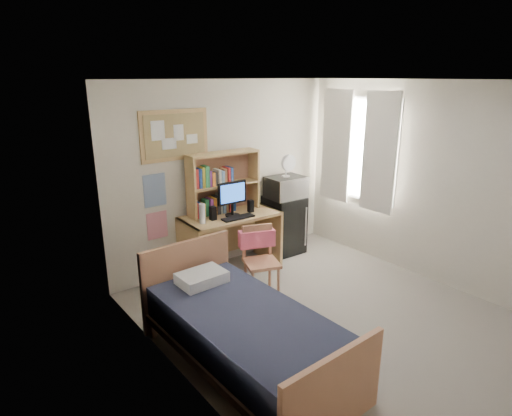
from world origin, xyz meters
TOP-DOWN VIEW (x-y plane):
  - floor at (0.00, 0.00)m, footprint 3.60×4.20m
  - ceiling at (0.00, 0.00)m, footprint 3.60×4.20m
  - wall_back at (0.00, 2.10)m, footprint 3.60×0.04m
  - wall_left at (-1.80, 0.00)m, footprint 0.04×4.20m
  - wall_right at (1.80, 0.00)m, footprint 0.04×4.20m
  - window_unit at (1.75, 1.20)m, footprint 0.10×1.40m
  - curtain_left at (1.72, 0.80)m, footprint 0.04×0.55m
  - curtain_right at (1.72, 1.60)m, footprint 0.04×0.55m
  - bulletin_board at (-0.78, 2.08)m, footprint 0.94×0.03m
  - poster_wave at (-1.10, 2.09)m, footprint 0.30×0.01m
  - poster_japan at (-1.10, 2.09)m, footprint 0.28×0.01m
  - desk at (-0.19, 1.75)m, footprint 1.36×0.72m
  - desk_chair at (-0.28, 0.94)m, footprint 0.57×0.57m
  - mini_fridge at (0.87, 1.82)m, footprint 0.54×0.54m
  - bed at (-1.26, -0.06)m, footprint 1.08×2.10m
  - hutch at (-0.18, 1.90)m, footprint 1.03×0.30m
  - monitor at (-0.19, 1.69)m, footprint 0.42×0.05m
  - keyboard at (-0.19, 1.55)m, footprint 0.46×0.16m
  - speaker_left at (-0.49, 1.70)m, footprint 0.08×0.08m
  - speaker_right at (0.11, 1.68)m, footprint 0.07×0.07m
  - water_bottle at (-0.67, 1.67)m, footprint 0.08×0.08m
  - hoodie at (-0.21, 1.12)m, footprint 0.48×0.29m
  - microwave at (0.87, 1.80)m, footprint 0.57×0.44m
  - desk_fan at (0.87, 1.80)m, footprint 0.25×0.25m
  - pillow at (-1.27, 0.69)m, footprint 0.49×0.35m

SIDE VIEW (x-z plane):
  - floor at x=0.00m, z-range -0.02..0.00m
  - bed at x=-1.26m, z-range 0.00..0.57m
  - desk at x=-0.19m, z-range 0.00..0.83m
  - desk_chair at x=-0.28m, z-range 0.00..0.88m
  - mini_fridge at x=0.87m, z-range 0.00..0.88m
  - pillow at x=-1.27m, z-range 0.57..0.69m
  - hoodie at x=-0.21m, z-range 0.57..0.79m
  - poster_japan at x=-1.10m, z-range 0.60..0.96m
  - keyboard at x=-0.19m, z-range 0.83..0.85m
  - speaker_right at x=0.11m, z-range 0.83..1.00m
  - speaker_left at x=-0.49m, z-range 0.83..1.01m
  - water_bottle at x=-0.67m, z-range 0.83..1.09m
  - microwave at x=0.87m, z-range 0.88..1.20m
  - monitor at x=-0.19m, z-range 0.83..1.28m
  - hutch at x=-0.18m, z-range 0.83..1.67m
  - poster_wave at x=-1.10m, z-range 1.04..1.46m
  - wall_back at x=0.00m, z-range 0.00..2.60m
  - wall_left at x=-1.80m, z-range 0.00..2.60m
  - wall_right at x=1.80m, z-range 0.00..2.60m
  - desk_fan at x=0.87m, z-range 1.20..1.50m
  - window_unit at x=1.75m, z-range 0.75..2.45m
  - curtain_left at x=1.72m, z-range 0.75..2.45m
  - curtain_right at x=1.72m, z-range 0.75..2.45m
  - bulletin_board at x=-0.78m, z-range 1.60..2.24m
  - ceiling at x=0.00m, z-range 2.59..2.61m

